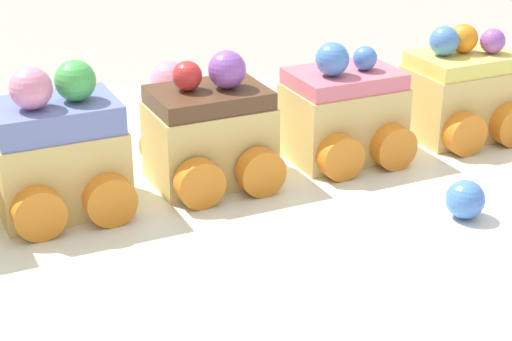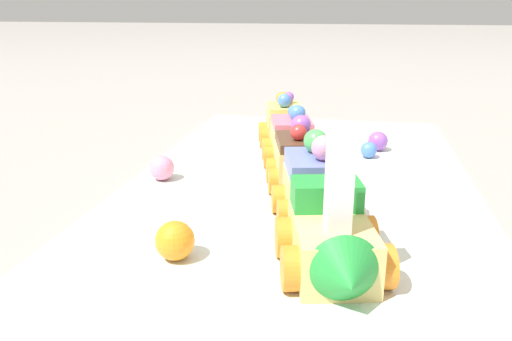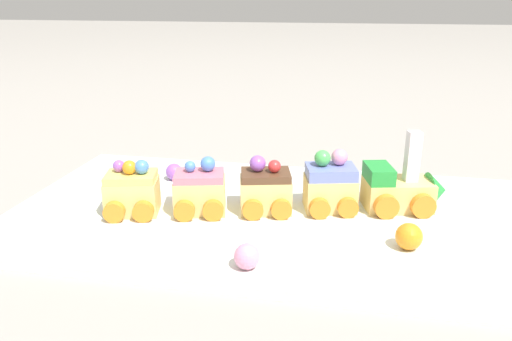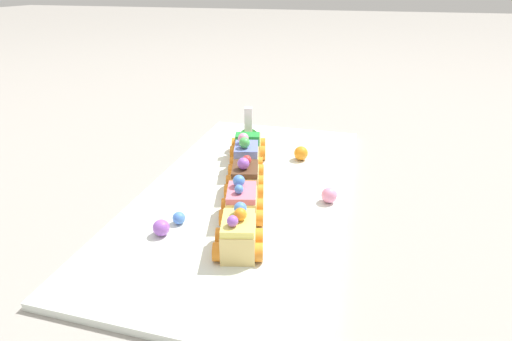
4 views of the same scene
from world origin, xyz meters
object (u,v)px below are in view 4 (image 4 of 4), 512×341
Objects in this scene: cake_car_blueberry at (246,159)px; cake_car_lemon at (239,236)px; gumball_pink at (329,195)px; gumball_blue at (179,218)px; gumball_purple at (161,228)px; cake_car_chocolate at (244,180)px; cake_car_strawberry at (242,205)px; gumball_orange at (301,153)px; cake_train_locomotive at (248,143)px.

cake_car_lemon is at bearing -179.91° from cake_car_blueberry.
gumball_pink is (0.18, -0.11, -0.01)m from cake_car_lemon.
gumball_blue is 0.26m from gumball_pink.
gumball_blue is 0.04m from gumball_purple.
cake_car_chocolate is 0.15m from gumball_pink.
cake_car_lemon is at bearing -111.91° from gumball_blue.
cake_car_blueberry is 0.09m from cake_car_chocolate.
cake_car_strawberry and cake_car_lemon have the same top height.
cake_car_strawberry is at bearing 179.77° from cake_car_chocolate.
gumball_orange is at bearing 24.55° from gumball_pink.
cake_car_chocolate is 2.70× the size of gumball_orange.
cake_car_strawberry is at bearing 168.15° from gumball_orange.
gumball_pink is at bearing -54.92° from gumball_purple.
gumball_purple is (-0.24, 0.06, -0.02)m from cake_car_blueberry.
cake_train_locomotive is at bearing 0.04° from cake_car_chocolate.
cake_car_blueberry is 4.00× the size of gumball_blue.
cake_car_blueberry is 1.00× the size of cake_car_chocolate.
gumball_blue is at bearing -18.91° from gumball_purple.
cake_car_chocolate is (-0.18, -0.04, 0.00)m from cake_train_locomotive.
gumball_blue is 0.80× the size of gumball_purple.
cake_car_chocolate reaches higher than gumball_purple.
cake_car_chocolate reaches higher than cake_car_lemon.
gumball_orange is at bearing -19.30° from cake_car_lemon.
gumball_orange reaches higher than gumball_purple.
gumball_purple reaches higher than gumball_blue.
gumball_orange reaches higher than gumball_pink.
gumball_blue is 0.74× the size of gumball_pink.
cake_car_strawberry reaches higher than gumball_blue.
cake_train_locomotive is at bearing -5.58° from gumball_blue.
cake_car_blueberry is 2.70× the size of gumball_orange.
cake_car_chocolate is at bearing -179.96° from cake_train_locomotive.
cake_car_strawberry reaches higher than gumball_pink.
cake_car_chocolate is at bearing -30.79° from gumball_blue.
gumball_blue is 0.67× the size of gumball_orange.
gumball_purple is at bearing 151.25° from cake_car_blueberry.
cake_car_lemon is at bearing -94.49° from gumball_purple.
cake_car_lemon is at bearing 174.47° from gumball_orange.
gumball_blue is at bearing 54.32° from cake_car_lemon.
cake_car_chocolate is 0.17m from cake_car_lemon.
cake_car_blueberry is at bearing -14.98° from gumball_purple.
cake_car_chocolate is at bearing 92.97° from gumball_pink.
cake_train_locomotive is 0.34m from gumball_purple.
gumball_orange is 1.10× the size of gumball_pink.
cake_train_locomotive is at bearing -7.07° from gumball_purple.
cake_train_locomotive reaches higher than cake_car_chocolate.
cake_car_blueberry is 1.00× the size of cake_car_strawberry.
cake_car_lemon is 3.18× the size of gumball_purple.
cake_car_lemon is (-0.17, -0.04, 0.00)m from cake_car_chocolate.
cake_car_lemon is 0.13m from gumball_purple.
cake_train_locomotive is at bearing -0.22° from cake_car_blueberry.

